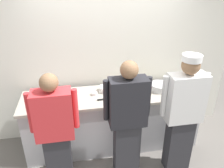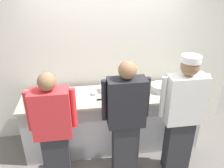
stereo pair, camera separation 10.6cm
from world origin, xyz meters
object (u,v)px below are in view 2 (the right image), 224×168
(mixing_bowl_steel, at_px, (161,88))
(ramekin_green_sauce, at_px, (95,93))
(squeeze_bottle_secondary, at_px, (147,82))
(squeeze_bottle_primary, at_px, (118,87))
(chef_near_left, at_px, (54,130))
(ramekin_red_sauce, at_px, (173,87))
(plate_stack_front, at_px, (106,89))
(ramekin_orange_sauce, at_px, (128,97))
(chef_far_right, at_px, (182,114))
(chefs_knife, at_px, (105,99))
(sheet_tray, at_px, (59,98))
(deli_cup, at_px, (186,87))
(chef_center, at_px, (126,119))
(ramekin_yellow_sauce, at_px, (132,88))

(mixing_bowl_steel, xyz_separation_m, ramekin_green_sauce, (-1.04, 0.02, -0.03))
(squeeze_bottle_secondary, distance_m, ramekin_green_sauce, 0.86)
(mixing_bowl_steel, height_order, squeeze_bottle_primary, squeeze_bottle_primary)
(chef_near_left, xyz_separation_m, ramekin_red_sauce, (1.84, 0.73, 0.10))
(chef_near_left, height_order, squeeze_bottle_primary, chef_near_left)
(plate_stack_front, distance_m, ramekin_orange_sauce, 0.41)
(chef_far_right, height_order, chefs_knife, chef_far_right)
(chefs_knife, bearing_deg, ramekin_red_sauce, 10.61)
(sheet_tray, height_order, chefs_knife, sheet_tray)
(sheet_tray, bearing_deg, ramekin_orange_sauce, -8.82)
(mixing_bowl_steel, xyz_separation_m, ramekin_red_sauce, (0.24, 0.06, -0.03))
(ramekin_green_sauce, xyz_separation_m, chefs_knife, (0.13, -0.18, -0.02))
(squeeze_bottle_primary, height_order, ramekin_orange_sauce, squeeze_bottle_primary)
(chef_far_right, height_order, deli_cup, chef_far_right)
(ramekin_red_sauce, height_order, chefs_knife, ramekin_red_sauce)
(squeeze_bottle_secondary, height_order, ramekin_orange_sauce, squeeze_bottle_secondary)
(ramekin_green_sauce, bearing_deg, ramekin_red_sauce, 1.71)
(chef_center, height_order, mixing_bowl_steel, chef_center)
(sheet_tray, distance_m, squeeze_bottle_primary, 0.89)
(chef_far_right, distance_m, deli_cup, 0.73)
(ramekin_green_sauce, bearing_deg, ramekin_orange_sauce, -22.65)
(ramekin_yellow_sauce, height_order, chefs_knife, ramekin_yellow_sauce)
(ramekin_green_sauce, bearing_deg, sheet_tray, -175.31)
(mixing_bowl_steel, distance_m, squeeze_bottle_secondary, 0.24)
(chef_center, relative_size, chef_far_right, 0.97)
(ramekin_orange_sauce, bearing_deg, mixing_bowl_steel, 17.41)
(plate_stack_front, xyz_separation_m, squeeze_bottle_primary, (0.18, -0.06, 0.05))
(chef_far_right, relative_size, squeeze_bottle_primary, 9.37)
(chef_near_left, distance_m, ramekin_red_sauce, 1.98)
(chef_center, distance_m, ramekin_green_sauce, 0.74)
(ramekin_red_sauce, bearing_deg, deli_cup, -30.45)
(ramekin_yellow_sauce, relative_size, chefs_knife, 0.33)
(chef_far_right, height_order, ramekin_yellow_sauce, chef_far_right)
(deli_cup, bearing_deg, sheet_tray, 179.49)
(deli_cup, bearing_deg, plate_stack_front, 173.26)
(mixing_bowl_steel, bearing_deg, chef_far_right, -84.83)
(chef_far_right, bearing_deg, mixing_bowl_steel, 95.17)
(ramekin_orange_sauce, distance_m, deli_cup, 0.98)
(chef_center, distance_m, mixing_bowl_steel, 0.93)
(ramekin_orange_sauce, bearing_deg, squeeze_bottle_primary, 116.99)
(sheet_tray, relative_size, squeeze_bottle_primary, 2.51)
(ramekin_red_sauce, bearing_deg, ramekin_orange_sauce, -163.60)
(ramekin_orange_sauce, bearing_deg, sheet_tray, 171.18)
(chef_far_right, xyz_separation_m, chefs_knife, (-0.97, 0.53, 0.01))
(squeeze_bottle_primary, bearing_deg, chef_far_right, -44.69)
(chef_center, xyz_separation_m, ramekin_orange_sauce, (0.12, 0.45, 0.07))
(deli_cup, relative_size, chefs_knife, 0.37)
(squeeze_bottle_primary, relative_size, squeeze_bottle_secondary, 0.87)
(sheet_tray, relative_size, ramekin_green_sauce, 5.07)
(mixing_bowl_steel, relative_size, ramekin_green_sauce, 3.48)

